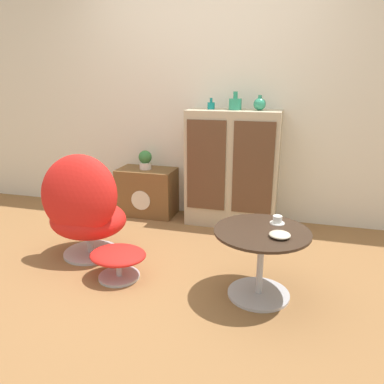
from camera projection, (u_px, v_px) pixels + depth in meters
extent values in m
plane|color=olive|center=(158.00, 278.00, 2.85)|extent=(12.00, 12.00, 0.00)
cube|color=silver|center=(207.00, 94.00, 3.86)|extent=(6.40, 0.06, 2.60)
cube|color=tan|center=(232.00, 169.00, 3.78)|extent=(0.91, 0.39, 1.16)
cube|color=brown|center=(206.00, 166.00, 3.64)|extent=(0.38, 0.01, 0.88)
cube|color=brown|center=(253.00, 169.00, 3.52)|extent=(0.38, 0.01, 0.88)
cube|color=brown|center=(147.00, 192.00, 4.13)|extent=(0.62, 0.37, 0.51)
cylinder|color=beige|center=(141.00, 200.00, 3.97)|extent=(0.21, 0.01, 0.21)
cylinder|color=#B7B7BC|center=(91.00, 252.00, 3.24)|extent=(0.46, 0.46, 0.02)
cylinder|color=#B7B7BC|center=(90.00, 244.00, 3.22)|extent=(0.06, 0.06, 0.14)
ellipsoid|color=red|center=(88.00, 220.00, 3.16)|extent=(0.68, 0.59, 0.31)
ellipsoid|color=red|center=(79.00, 195.00, 2.97)|extent=(0.67, 0.45, 0.69)
cylinder|color=#B7B7BC|center=(119.00, 276.00, 2.86)|extent=(0.31, 0.31, 0.02)
cylinder|color=#B7B7BC|center=(119.00, 268.00, 2.84)|extent=(0.04, 0.04, 0.12)
ellipsoid|color=red|center=(118.00, 255.00, 2.80)|extent=(0.43, 0.37, 0.09)
cylinder|color=#B7B7BC|center=(258.00, 294.00, 2.63)|extent=(0.43, 0.43, 0.02)
cylinder|color=#B7B7BC|center=(260.00, 263.00, 2.56)|extent=(0.04, 0.04, 0.45)
cylinder|color=#332319|center=(262.00, 232.00, 2.49)|extent=(0.64, 0.64, 0.02)
cylinder|color=#147A75|center=(211.00, 106.00, 3.66)|extent=(0.07, 0.07, 0.07)
cylinder|color=#147A75|center=(211.00, 100.00, 3.64)|extent=(0.03, 0.03, 0.04)
cylinder|color=#2D8E6B|center=(235.00, 104.00, 3.59)|extent=(0.12, 0.12, 0.11)
cylinder|color=#2D8E6B|center=(236.00, 95.00, 3.57)|extent=(0.04, 0.04, 0.07)
ellipsoid|color=#2D8E6B|center=(260.00, 104.00, 3.53)|extent=(0.12, 0.12, 0.12)
cylinder|color=#2D8E6B|center=(260.00, 97.00, 3.51)|extent=(0.03, 0.03, 0.03)
cylinder|color=silver|center=(145.00, 166.00, 4.05)|extent=(0.13, 0.13, 0.07)
sphere|color=#387A3D|center=(145.00, 157.00, 4.02)|extent=(0.14, 0.14, 0.14)
cylinder|color=white|center=(277.00, 223.00, 2.60)|extent=(0.10, 0.10, 0.01)
cylinder|color=white|center=(277.00, 220.00, 2.59)|extent=(0.06, 0.06, 0.06)
ellipsoid|color=beige|center=(280.00, 235.00, 2.37)|extent=(0.14, 0.14, 0.04)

